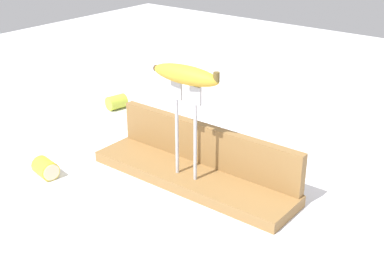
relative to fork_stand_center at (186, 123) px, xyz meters
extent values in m
plane|color=silver|center=(0.00, 0.02, -0.14)|extent=(3.00, 3.00, 0.00)
cube|color=olive|center=(0.00, 0.02, -0.13)|extent=(0.46, 0.12, 0.02)
cube|color=olive|center=(0.00, 0.07, -0.07)|extent=(0.45, 0.02, 0.09)
cylinder|color=#B2B2B7|center=(-0.02, 0.00, -0.04)|extent=(0.01, 0.01, 0.16)
cube|color=#B2B2B7|center=(-0.02, 0.00, 0.06)|extent=(0.03, 0.00, 0.04)
cylinder|color=#B2B2B7|center=(0.02, 0.00, -0.04)|extent=(0.01, 0.01, 0.16)
cube|color=#B2B2B7|center=(0.02, 0.00, 0.06)|extent=(0.03, 0.00, 0.04)
ellipsoid|color=gold|center=(0.00, 0.00, 0.10)|extent=(0.15, 0.05, 0.04)
cylinder|color=brown|center=(0.07, 0.00, 0.11)|extent=(0.01, 0.01, 0.02)
sphere|color=#3F2D19|center=(-0.07, 0.00, 0.10)|extent=(0.01, 0.01, 0.01)
cylinder|color=#B2C138|center=(-0.43, 0.22, -0.12)|extent=(0.05, 0.06, 0.04)
cylinder|color=beige|center=(-0.42, 0.24, -0.12)|extent=(0.04, 0.01, 0.04)
cylinder|color=yellow|center=(-0.26, -0.15, -0.12)|extent=(0.06, 0.05, 0.04)
cylinder|color=beige|center=(-0.23, -0.16, -0.12)|extent=(0.01, 0.04, 0.04)
camera|label=1|loc=(0.58, -0.72, 0.39)|focal=48.25mm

